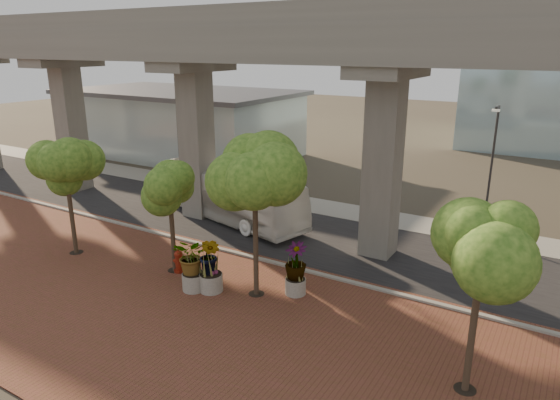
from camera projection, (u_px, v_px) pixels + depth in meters
The scene contains 18 objects.
ground at pixel (261, 243), 27.57m from camera, with size 160.00×160.00×0.00m, color #3C362B.
brick_plaza at pixel (157, 304), 21.02m from camera, with size 70.00×13.00×0.06m, color brown.
asphalt_road at pixel (280, 232), 29.20m from camera, with size 90.00×8.00×0.04m, color black.
curb_strip at pixel (240, 254), 25.91m from camera, with size 70.00×0.25×0.16m, color gray.
far_sidewalk at pixel (322, 207), 33.69m from camera, with size 90.00×3.00×0.06m, color gray.
transit_viaduct at pixel (280, 107), 27.04m from camera, with size 72.00×5.60×12.40m.
station_pavilion at pixel (181, 122), 49.58m from camera, with size 23.00×13.00×6.30m.
transit_bus at pixel (229, 194), 31.01m from camera, with size 2.73×11.64×3.24m, color silver.
fire_hydrant at pixel (179, 261), 23.82m from camera, with size 0.58×0.52×1.16m.
planter_front at pixel (192, 259), 21.79m from camera, with size 2.23×2.23×2.45m.
planter_right at pixel (296, 263), 21.44m from camera, with size 2.23×2.23×2.38m.
planter_left at pixel (210, 259), 21.68m from camera, with size 2.30×2.30×2.53m.
street_tree_far_west at pixel (66, 173), 24.92m from camera, with size 3.44×3.44×5.91m.
street_tree_near_west at pixel (169, 186), 22.88m from camera, with size 3.13×3.13×5.69m.
street_tree_near_east at pixel (255, 182), 20.34m from camera, with size 4.14×4.14×6.98m.
street_tree_far_east at pixel (483, 249), 14.36m from camera, with size 3.61×3.61×6.46m.
streetlamp_west at pixel (176, 120), 36.25m from camera, with size 0.45×1.31×9.03m.
streetlamp_east at pixel (491, 164), 26.85m from camera, with size 0.37×1.08×7.44m.
Camera 1 is at (14.16, -21.37, 10.47)m, focal length 32.00 mm.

